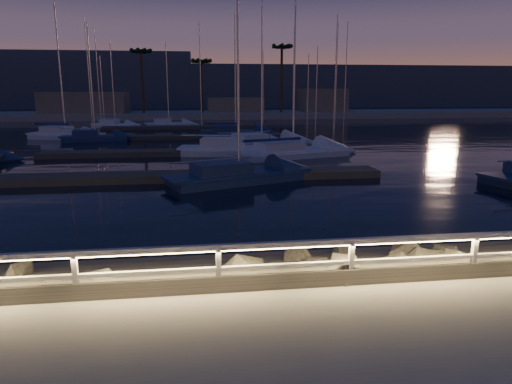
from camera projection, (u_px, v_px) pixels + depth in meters
ground at (173, 293)px, 9.92m from camera, size 400.00×400.00×0.00m
harbor_water at (189, 151)px, 40.32m from camera, size 400.00×440.00×0.60m
guard_rail at (168, 259)px, 9.74m from camera, size 44.11×0.12×1.06m
riprap at (208, 273)px, 11.51m from camera, size 26.05×2.61×1.35m
floating_docks at (189, 143)px, 41.43m from camera, size 22.00×36.00×0.40m
far_shore at (190, 113)px, 81.45m from camera, size 160.00×14.00×5.20m
palm_left at (141, 54)px, 76.28m from camera, size 3.00×3.00×11.20m
palm_center at (201, 63)px, 78.84m from camera, size 3.00×3.00×9.70m
palm_right at (282, 50)px, 79.19m from camera, size 3.00×3.00×12.20m
distant_hills at (116, 88)px, 135.29m from camera, size 230.00×37.50×18.00m
sailboat_c at (235, 175)px, 24.64m from camera, size 8.36×5.10×13.77m
sailboat_e at (93, 137)px, 44.54m from camera, size 6.67×2.59×11.14m
sailboat_g at (235, 149)px, 35.19m from camera, size 9.43×4.20×15.48m
sailboat_h at (290, 151)px, 33.88m from camera, size 9.31×5.22×15.19m
sailboat_i at (64, 134)px, 46.39m from camera, size 8.03×4.71×13.32m
sailboat_k at (234, 131)px, 50.31m from camera, size 7.86×3.02×13.02m
sailboat_l at (259, 141)px, 40.58m from camera, size 8.53×3.90×13.94m
sailboat_m at (114, 125)px, 60.15m from camera, size 6.64×4.01×11.04m
sailboat_n at (168, 123)px, 62.44m from camera, size 6.69×2.55×11.13m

